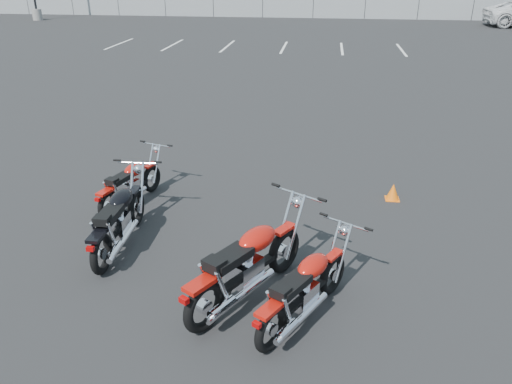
# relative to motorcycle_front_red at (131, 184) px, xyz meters

# --- Properties ---
(ground) EXTENTS (120.00, 120.00, 0.00)m
(ground) POSITION_rel_motorcycle_front_red_xyz_m (2.18, -1.13, -0.42)
(ground) COLOR black
(ground) RESTS_ON ground
(motorcycle_front_red) EXTENTS (0.90, 1.87, 0.92)m
(motorcycle_front_red) POSITION_rel_motorcycle_front_red_xyz_m (0.00, 0.00, 0.00)
(motorcycle_front_red) COLOR black
(motorcycle_front_red) RESTS_ON ground
(motorcycle_second_black) EXTENTS (0.84, 2.16, 1.06)m
(motorcycle_second_black) POSITION_rel_motorcycle_front_red_xyz_m (0.37, -1.45, 0.06)
(motorcycle_second_black) COLOR black
(motorcycle_second_black) RESTS_ON ground
(motorcycle_third_red) EXTENTS (1.36, 1.93, 0.99)m
(motorcycle_third_red) POSITION_rel_motorcycle_front_red_xyz_m (3.30, -2.83, 0.03)
(motorcycle_third_red) COLOR black
(motorcycle_third_red) RESTS_ON ground
(motorcycle_rear_red) EXTENTS (1.63, 2.26, 1.17)m
(motorcycle_rear_red) POSITION_rel_motorcycle_front_red_xyz_m (2.54, -2.50, 0.11)
(motorcycle_rear_red) COLOR black
(motorcycle_rear_red) RESTS_ON ground
(training_cone_near) EXTENTS (0.26, 0.26, 0.31)m
(training_cone_near) POSITION_rel_motorcycle_front_red_xyz_m (4.79, 0.89, -0.26)
(training_cone_near) COLOR orange
(training_cone_near) RESTS_ON ground
(chainlink_fence) EXTENTS (80.06, 0.06, 1.80)m
(chainlink_fence) POSITION_rel_motorcycle_front_red_xyz_m (2.18, 33.87, 0.48)
(chainlink_fence) COLOR gray
(chainlink_fence) RESTS_ON ground
(parking_line_stripes) EXTENTS (15.12, 4.00, 0.01)m
(parking_line_stripes) POSITION_rel_motorcycle_front_red_xyz_m (-0.32, 18.87, -0.42)
(parking_line_stripes) COLOR silver
(parking_line_stripes) RESTS_ON ground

